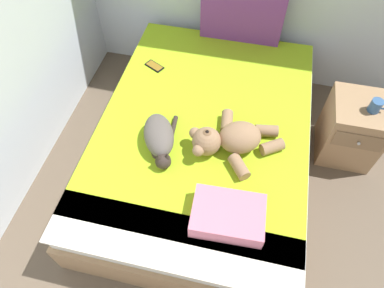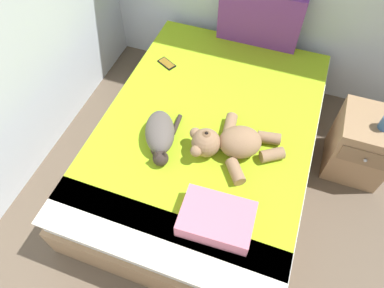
% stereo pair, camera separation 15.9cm
% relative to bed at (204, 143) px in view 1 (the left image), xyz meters
% --- Properties ---
extents(ground_plane, '(9.76, 9.76, 0.00)m').
position_rel_bed_xyz_m(ground_plane, '(0.71, -0.71, -0.24)').
color(ground_plane, brown).
extents(bed, '(1.48, 2.07, 0.49)m').
position_rel_bed_xyz_m(bed, '(0.00, 0.00, 0.00)').
color(bed, '#9E7A56').
rests_on(bed, ground_plane).
extents(patterned_cushion, '(0.65, 0.11, 0.45)m').
position_rel_bed_xyz_m(patterned_cushion, '(0.10, 0.96, 0.47)').
color(patterned_cushion, '#72338C').
rests_on(patterned_cushion, bed).
extents(cat, '(0.31, 0.44, 0.15)m').
position_rel_bed_xyz_m(cat, '(-0.25, -0.25, 0.32)').
color(cat, '#59514C').
rests_on(cat, bed).
extents(teddy_bear, '(0.61, 0.51, 0.20)m').
position_rel_bed_xyz_m(teddy_bear, '(0.20, -0.17, 0.33)').
color(teddy_bear, '#937051').
rests_on(teddy_bear, bed).
extents(cell_phone, '(0.16, 0.13, 0.01)m').
position_rel_bed_xyz_m(cell_phone, '(-0.50, 0.46, 0.25)').
color(cell_phone, black).
rests_on(cell_phone, bed).
extents(throw_pillow, '(0.41, 0.30, 0.11)m').
position_rel_bed_xyz_m(throw_pillow, '(0.27, -0.68, 0.30)').
color(throw_pillow, '#D1728C').
rests_on(throw_pillow, bed).
extents(nightstand, '(0.40, 0.44, 0.53)m').
position_rel_bed_xyz_m(nightstand, '(1.07, 0.36, 0.02)').
color(nightstand, '#9E7A56').
rests_on(nightstand, ground_plane).
extents(mug, '(0.12, 0.08, 0.09)m').
position_rel_bed_xyz_m(mug, '(1.12, 0.33, 0.33)').
color(mug, '#33598C').
rests_on(mug, nightstand).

